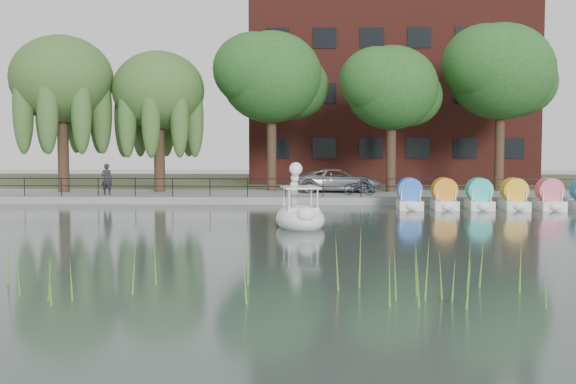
# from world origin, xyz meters

# --- Properties ---
(ground_plane) EXTENTS (120.00, 120.00, 0.00)m
(ground_plane) POSITION_xyz_m (0.00, 0.00, 0.00)
(ground_plane) COLOR #394D46
(promenade) EXTENTS (40.00, 6.00, 0.40)m
(promenade) POSITION_xyz_m (0.00, 16.00, 0.20)
(promenade) COLOR gray
(promenade) RESTS_ON ground_plane
(kerb) EXTENTS (40.00, 0.25, 0.40)m
(kerb) POSITION_xyz_m (0.00, 13.05, 0.20)
(kerb) COLOR gray
(kerb) RESTS_ON ground_plane
(land_strip) EXTENTS (60.00, 22.00, 0.36)m
(land_strip) POSITION_xyz_m (0.00, 30.00, 0.18)
(land_strip) COLOR #47512D
(land_strip) RESTS_ON ground_plane
(railing) EXTENTS (32.00, 0.05, 1.00)m
(railing) POSITION_xyz_m (0.00, 13.25, 1.15)
(railing) COLOR black
(railing) RESTS_ON promenade
(apartment_building) EXTENTS (20.00, 10.07, 18.00)m
(apartment_building) POSITION_xyz_m (7.00, 29.97, 9.36)
(apartment_building) COLOR #4C1E16
(apartment_building) RESTS_ON land_strip
(willow_left) EXTENTS (5.88, 5.88, 9.01)m
(willow_left) POSITION_xyz_m (-13.00, 16.50, 6.87)
(willow_left) COLOR #473323
(willow_left) RESTS_ON promenade
(willow_mid) EXTENTS (5.32, 5.32, 8.15)m
(willow_mid) POSITION_xyz_m (-7.50, 17.00, 6.25)
(willow_mid) COLOR #473323
(willow_mid) RESTS_ON promenade
(broadleaf_center) EXTENTS (6.00, 6.00, 9.25)m
(broadleaf_center) POSITION_xyz_m (-1.00, 18.00, 7.06)
(broadleaf_center) COLOR #473323
(broadleaf_center) RESTS_ON promenade
(broadleaf_right) EXTENTS (5.40, 5.40, 8.32)m
(broadleaf_right) POSITION_xyz_m (6.00, 17.50, 6.39)
(broadleaf_right) COLOR #473323
(broadleaf_right) RESTS_ON promenade
(broadleaf_far) EXTENTS (6.30, 6.30, 9.71)m
(broadleaf_far) POSITION_xyz_m (12.50, 18.50, 7.40)
(broadleaf_far) COLOR #473323
(broadleaf_far) RESTS_ON promenade
(minivan) EXTENTS (2.62, 5.62, 1.56)m
(minivan) POSITION_xyz_m (2.93, 16.95, 1.18)
(minivan) COLOR gray
(minivan) RESTS_ON promenade
(bicycle) EXTENTS (1.07, 1.82, 1.00)m
(bicycle) POSITION_xyz_m (4.00, 14.69, 0.90)
(bicycle) COLOR gray
(bicycle) RESTS_ON promenade
(pedestrian) EXTENTS (0.77, 0.57, 1.98)m
(pedestrian) POSITION_xyz_m (-9.76, 14.07, 1.39)
(pedestrian) COLOR black
(pedestrian) RESTS_ON promenade
(swan_boat) EXTENTS (2.40, 3.25, 2.49)m
(swan_boat) POSITION_xyz_m (1.00, 3.01, 0.55)
(swan_boat) COLOR white
(swan_boat) RESTS_ON ground_plane
(pedal_boat_row) EXTENTS (9.65, 1.70, 1.40)m
(pedal_boat_row) POSITION_xyz_m (10.48, 10.78, 0.61)
(pedal_boat_row) COLOR white
(pedal_boat_row) RESTS_ON ground_plane
(reed_bank) EXTENTS (24.00, 2.40, 1.20)m
(reed_bank) POSITION_xyz_m (2.00, -9.50, 0.60)
(reed_bank) COLOR #669938
(reed_bank) RESTS_ON ground_plane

